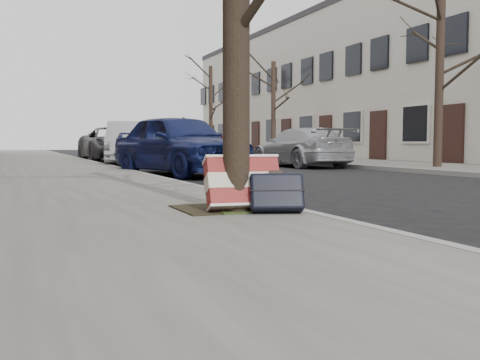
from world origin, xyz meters
name	(u,v)px	position (x,y,z in m)	size (l,w,h in m)	color
ground	(456,226)	(0.00, 0.00, 0.00)	(120.00, 120.00, 0.00)	black
near_sidewalk	(22,165)	(-3.70, 15.00, 0.06)	(5.00, 70.00, 0.12)	gray
far_sidewalk	(324,161)	(7.80, 15.00, 0.06)	(4.00, 70.00, 0.12)	slate
house_far	(412,82)	(13.15, 16.00, 3.60)	(6.70, 40.00, 7.20)	beige
dirt_patch	(220,208)	(-2.00, 1.20, 0.13)	(0.85, 0.85, 0.01)	black
suitcase_red	(243,183)	(-1.85, 0.93, 0.40)	(0.72, 0.20, 0.52)	maroon
suitcase_navy	(276,192)	(-1.60, 0.70, 0.32)	(0.52, 0.17, 0.37)	black
car_near_front	(179,144)	(-0.18, 8.81, 0.77)	(1.81, 4.51, 1.54)	#11194B
car_near_mid	(132,143)	(-0.11, 14.93, 0.78)	(1.65, 4.74, 1.56)	#A8AAB1
car_near_back	(114,144)	(0.04, 19.57, 0.74)	(2.46, 5.35, 1.49)	#3E3D43
car_far_front	(300,148)	(4.86, 11.74, 0.64)	(1.80, 4.43, 1.29)	#A1A3A8
car_far_back	(201,145)	(4.63, 21.34, 0.70)	(1.66, 4.12, 1.40)	maroon
tree_far_a	(439,74)	(7.20, 7.94, 2.73)	(0.24, 0.24, 5.22)	black
tree_far_b	(273,110)	(7.20, 18.45, 2.33)	(0.21, 0.21, 4.43)	black
tree_far_c	(211,110)	(7.20, 27.01, 2.79)	(0.23, 0.23, 5.34)	black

